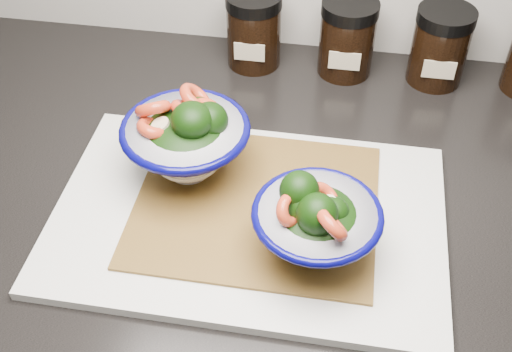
% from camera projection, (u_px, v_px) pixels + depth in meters
% --- Properties ---
extents(countertop, '(3.50, 0.60, 0.04)m').
position_uv_depth(countertop, '(394.00, 199.00, 0.80)').
color(countertop, black).
rests_on(countertop, cabinet).
extents(cutting_board, '(0.45, 0.30, 0.01)m').
position_uv_depth(cutting_board, '(248.00, 217.00, 0.75)').
color(cutting_board, silver).
rests_on(cutting_board, countertop).
extents(bamboo_mat, '(0.28, 0.24, 0.00)m').
position_uv_depth(bamboo_mat, '(256.00, 204.00, 0.75)').
color(bamboo_mat, olive).
rests_on(bamboo_mat, cutting_board).
extents(bowl_left, '(0.15, 0.15, 0.11)m').
position_uv_depth(bowl_left, '(187.00, 139.00, 0.76)').
color(bowl_left, white).
rests_on(bowl_left, bamboo_mat).
extents(bowl_right, '(0.14, 0.14, 0.10)m').
position_uv_depth(bowl_right, '(315.00, 223.00, 0.67)').
color(bowl_right, white).
rests_on(bowl_right, bamboo_mat).
extents(spice_jar_a, '(0.08, 0.08, 0.11)m').
position_uv_depth(spice_jar_a, '(254.00, 30.00, 0.94)').
color(spice_jar_a, black).
rests_on(spice_jar_a, countertop).
extents(spice_jar_b, '(0.08, 0.08, 0.11)m').
position_uv_depth(spice_jar_b, '(347.00, 38.00, 0.93)').
color(spice_jar_b, black).
rests_on(spice_jar_b, countertop).
extents(spice_jar_c, '(0.08, 0.08, 0.11)m').
position_uv_depth(spice_jar_c, '(440.00, 46.00, 0.91)').
color(spice_jar_c, black).
rests_on(spice_jar_c, countertop).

